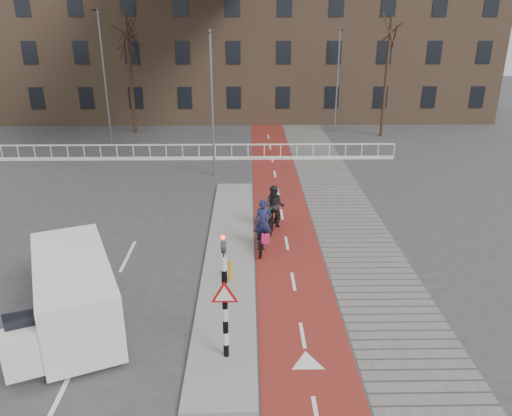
{
  "coord_description": "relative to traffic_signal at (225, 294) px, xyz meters",
  "views": [
    {
      "loc": [
        -0.01,
        -12.7,
        8.46
      ],
      "look_at": [
        0.29,
        5.0,
        1.5
      ],
      "focal_mm": 35.0,
      "sensor_mm": 36.0,
      "label": 1
    }
  ],
  "objects": [
    {
      "name": "traffic_signal",
      "position": [
        0.0,
        0.0,
        0.0
      ],
      "size": [
        0.8,
        0.8,
        3.68
      ],
      "color": "black",
      "rests_on": "curb_island"
    },
    {
      "name": "sidewalk",
      "position": [
        4.9,
        12.02,
        -1.98
      ],
      "size": [
        3.0,
        60.0,
        0.01
      ],
      "primitive_type": "cube",
      "color": "slate",
      "rests_on": "ground"
    },
    {
      "name": "cyclist_far",
      "position": [
        1.66,
        8.16,
        -1.16
      ],
      "size": [
        1.07,
        1.91,
        1.97
      ],
      "rotation": [
        0.0,
        0.0,
        -0.32
      ],
      "color": "black",
      "rests_on": "bike_lane"
    },
    {
      "name": "tree_right",
      "position": [
        10.37,
        25.19,
        2.11
      ],
      "size": [
        0.22,
        0.22,
        8.19
      ],
      "primitive_type": "cylinder",
      "color": "black",
      "rests_on": "ground"
    },
    {
      "name": "townhouse_row",
      "position": [
        -2.4,
        34.02,
        5.82
      ],
      "size": [
        46.0,
        10.0,
        15.9
      ],
      "color": "#7F6047",
      "rests_on": "ground"
    },
    {
      "name": "railing",
      "position": [
        -4.4,
        19.02,
        -1.68
      ],
      "size": [
        28.0,
        0.1,
        0.99
      ],
      "color": "silver",
      "rests_on": "ground"
    },
    {
      "name": "streetlight_near",
      "position": [
        -1.27,
        15.81,
        1.85
      ],
      "size": [
        0.12,
        0.12,
        7.69
      ],
      "primitive_type": "cylinder",
      "color": "slate",
      "rests_on": "ground"
    },
    {
      "name": "streetlight_left",
      "position": [
        -8.82,
        23.2,
        2.38
      ],
      "size": [
        0.12,
        0.12,
        8.74
      ],
      "primitive_type": "cylinder",
      "color": "slate",
      "rests_on": "ground"
    },
    {
      "name": "ground",
      "position": [
        0.6,
        2.02,
        -1.99
      ],
      "size": [
        120.0,
        120.0,
        0.0
      ],
      "primitive_type": "plane",
      "color": "#38383A",
      "rests_on": "ground"
    },
    {
      "name": "cyclist_near",
      "position": [
        1.15,
        6.44,
        -1.3
      ],
      "size": [
        0.94,
        2.03,
        2.02
      ],
      "rotation": [
        0.0,
        0.0,
        -0.14
      ],
      "color": "black",
      "rests_on": "bike_lane"
    },
    {
      "name": "tree_mid",
      "position": [
        -7.92,
        26.7,
        2.17
      ],
      "size": [
        0.29,
        0.29,
        8.31
      ],
      "primitive_type": "cylinder",
      "color": "black",
      "rests_on": "ground"
    },
    {
      "name": "streetlight_right",
      "position": [
        7.17,
        26.51,
        1.74
      ],
      "size": [
        0.12,
        0.12,
        7.47
      ],
      "primitive_type": "cylinder",
      "color": "slate",
      "rests_on": "ground"
    },
    {
      "name": "bollard",
      "position": [
        -0.02,
        3.96,
        -1.52
      ],
      "size": [
        0.12,
        0.12,
        0.7
      ],
      "primitive_type": "cylinder",
      "color": "#CE960B",
      "rests_on": "curb_island"
    },
    {
      "name": "van",
      "position": [
        -4.31,
        1.61,
        -0.89
      ],
      "size": [
        3.68,
        5.23,
        2.09
      ],
      "rotation": [
        0.0,
        0.0,
        0.4
      ],
      "color": "white",
      "rests_on": "ground"
    },
    {
      "name": "curb_island",
      "position": [
        -0.1,
        6.02,
        -1.93
      ],
      "size": [
        1.8,
        16.0,
        0.12
      ],
      "primitive_type": "cube",
      "color": "gray",
      "rests_on": "ground"
    },
    {
      "name": "bike_lane",
      "position": [
        2.1,
        12.02,
        -1.98
      ],
      "size": [
        2.5,
        60.0,
        0.01
      ],
      "primitive_type": "cube",
      "color": "maroon",
      "rests_on": "ground"
    }
  ]
}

